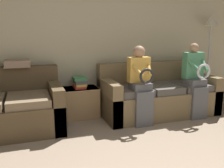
{
  "coord_description": "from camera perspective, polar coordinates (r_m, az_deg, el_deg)",
  "views": [
    {
      "loc": [
        -1.14,
        -1.31,
        1.39
      ],
      "look_at": [
        -0.1,
        1.71,
        0.72
      ],
      "focal_mm": 40.0,
      "sensor_mm": 36.0,
      "label": 1
    }
  ],
  "objects": [
    {
      "name": "couch_main",
      "position": [
        4.36,
        10.35,
        -2.61
      ],
      "size": [
        1.95,
        0.86,
        0.87
      ],
      "color": "brown",
      "rests_on": "ground_plane"
    },
    {
      "name": "book_stack",
      "position": [
        4.09,
        -7.37,
        0.41
      ],
      "size": [
        0.21,
        0.29,
        0.18
      ],
      "color": "#BC3833",
      "rests_on": "side_shelf"
    },
    {
      "name": "child_left_seated",
      "position": [
        3.76,
        6.63,
        0.43
      ],
      "size": [
        0.34,
        0.38,
        1.19
      ],
      "color": "#56565B",
      "rests_on": "ground_plane"
    },
    {
      "name": "wall_back",
      "position": [
        4.35,
        -3.78,
        10.32
      ],
      "size": [
        6.94,
        0.06,
        2.55
      ],
      "color": "#BCB293",
      "rests_on": "ground_plane"
    },
    {
      "name": "throw_pillow",
      "position": [
        4.04,
        -20.78,
        4.47
      ],
      "size": [
        0.36,
        0.36,
        0.1
      ],
      "color": "gray",
      "rests_on": "couch_side"
    },
    {
      "name": "child_right_seated",
      "position": [
        4.27,
        18.57,
        1.27
      ],
      "size": [
        0.34,
        0.37,
        1.21
      ],
      "color": "#56565B",
      "rests_on": "ground_plane"
    },
    {
      "name": "floor_lamp",
      "position": [
        5.18,
        21.58,
        10.58
      ],
      "size": [
        0.26,
        0.26,
        1.69
      ],
      "color": "#2D2B28",
      "rests_on": "ground_plane"
    },
    {
      "name": "couch_side",
      "position": [
        3.85,
        -22.89,
        -5.39
      ],
      "size": [
        1.52,
        0.95,
        0.87
      ],
      "color": "brown",
      "rests_on": "ground_plane"
    },
    {
      "name": "side_shelf",
      "position": [
        4.16,
        -7.28,
        -4.07
      ],
      "size": [
        0.59,
        0.43,
        0.49
      ],
      "color": "#9E7A51",
      "rests_on": "ground_plane"
    }
  ]
}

